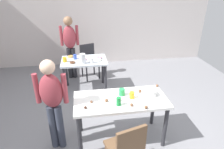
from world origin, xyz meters
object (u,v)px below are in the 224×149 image
Objects in this scene: soda_can at (119,101)px; chair_near_table at (127,148)px; dining_table_near at (121,105)px; person_adult_far at (70,42)px; chair_far_table at (89,59)px; mixing_bowl at (151,93)px; dining_table_far at (84,65)px; pitcher_far at (83,59)px; person_girl_near at (52,99)px.

chair_near_table is at bearing -89.73° from soda_can.
person_adult_far is (-0.81, 2.39, 0.31)m from dining_table_near.
person_adult_far is at bearing 108.81° from dining_table_near.
chair_far_table is 2.49m from mixing_bowl.
dining_table_far is 1.14× the size of chair_far_table.
pitcher_far reaches higher than chair_near_table.
soda_can is 0.57× the size of pitcher_far.
dining_table_near is 1.58m from pitcher_far.
person_adult_far reaches higher than pitcher_far.
pitcher_far is (0.45, 1.49, 0.00)m from person_girl_near.
chair_far_table is 0.64m from person_adult_far.
pitcher_far reaches higher than mixing_bowl.
dining_table_far is at bearing 120.55° from mixing_bowl.
dining_table_near is 1.39× the size of dining_table_far.
person_girl_near is at bearing -178.75° from dining_table_near.
person_adult_far is (-0.32, 0.72, 0.33)m from dining_table_far.
dining_table_near is at bearing 68.27° from soda_can.
mixing_bowl is at bearing -70.11° from chair_far_table.
person_adult_far is (-0.44, 0.03, 0.46)m from chair_far_table.
chair_far_table is 7.13× the size of soda_can.
chair_far_table is 4.95× the size of mixing_bowl.
dining_table_far is at bearing 100.49° from chair_near_table.
chair_far_table is (0.13, 0.69, -0.13)m from dining_table_far.
person_adult_far is (-0.76, 3.09, 0.46)m from chair_near_table.
person_girl_near is (-0.97, -0.02, 0.21)m from dining_table_near.
person_adult_far is at bearing 113.82° from dining_table_far.
person_adult_far is at bearing 176.14° from chair_far_table.
chair_near_table is (-0.06, -0.70, -0.15)m from dining_table_near.
soda_can is at bearing -111.73° from dining_table_near.
dining_table_far is at bearing 82.26° from pitcher_far.
dining_table_far is 1.14× the size of chair_near_table.
person_adult_far reaches higher than dining_table_near.
soda_can reaches higher than dining_table_near.
person_girl_near reaches higher than dining_table_far.
chair_far_table is (-0.37, 2.36, -0.15)m from dining_table_near.
pitcher_far is at bearing 102.14° from chair_near_table.
dining_table_far is 0.63× the size of person_adult_far.
person_girl_near is 1.44m from mixing_bowl.
pitcher_far reaches higher than dining_table_near.
person_girl_near is (-0.47, -1.70, 0.23)m from dining_table_far.
mixing_bowl is (0.47, 0.03, 0.15)m from dining_table_near.
chair_near_table is at bearing -77.86° from pitcher_far.
chair_far_table is (-0.31, 3.06, 0.00)m from chair_near_table.
mixing_bowl is 0.56m from soda_can.
person_girl_near is at bearing -105.59° from dining_table_far.
chair_far_table is at bearing 75.85° from person_girl_near.
person_girl_near is 6.68× the size of pitcher_far.
person_girl_near is (-0.60, -2.38, 0.36)m from chair_far_table.
chair_far_table is 0.55× the size of person_adult_far.
pitcher_far is (-0.15, -0.89, 0.36)m from chair_far_table.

